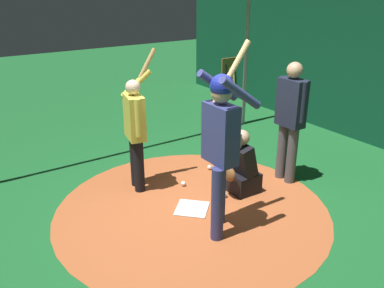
# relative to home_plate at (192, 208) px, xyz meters

# --- Properties ---
(ground_plane) EXTENTS (27.67, 27.67, 0.00)m
(ground_plane) POSITION_rel_home_plate_xyz_m (0.00, 0.00, -0.01)
(ground_plane) COLOR #195B28
(dirt_circle) EXTENTS (3.66, 3.66, 0.01)m
(dirt_circle) POSITION_rel_home_plate_xyz_m (0.00, 0.00, -0.01)
(dirt_circle) COLOR #AD562D
(dirt_circle) RESTS_ON ground
(home_plate) EXTENTS (0.59, 0.59, 0.01)m
(home_plate) POSITION_rel_home_plate_xyz_m (0.00, 0.00, 0.00)
(home_plate) COLOR white
(home_plate) RESTS_ON dirt_circle
(batter) EXTENTS (0.68, 0.49, 2.26)m
(batter) POSITION_rel_home_plate_xyz_m (-0.01, 0.57, 1.19)
(batter) COLOR navy
(batter) RESTS_ON ground
(catcher) EXTENTS (0.58, 0.40, 0.96)m
(catcher) POSITION_rel_home_plate_xyz_m (-0.85, -0.01, 0.36)
(catcher) COLOR black
(catcher) RESTS_ON ground
(umpire) EXTENTS (0.23, 0.49, 1.82)m
(umpire) POSITION_rel_home_plate_xyz_m (-1.68, 0.06, 1.02)
(umpire) COLOR #4C4C51
(umpire) RESTS_ON ground
(visitor) EXTENTS (0.60, 0.51, 2.00)m
(visitor) POSITION_rel_home_plate_xyz_m (0.31, -0.96, 0.93)
(visitor) COLOR black
(visitor) RESTS_ON ground
(cage_frame) EXTENTS (5.84, 4.73, 3.36)m
(cage_frame) POSITION_rel_home_plate_xyz_m (0.00, 0.00, 2.31)
(cage_frame) COLOR gray
(cage_frame) RESTS_ON ground
(bat_rack) EXTENTS (0.58, 0.20, 1.05)m
(bat_rack) POSITION_rel_home_plate_xyz_m (-3.92, -4.04, 0.48)
(bat_rack) COLOR olive
(bat_rack) RESTS_ON ground
(baseball_0) EXTENTS (0.07, 0.07, 0.07)m
(baseball_0) POSITION_rel_home_plate_xyz_m (-0.56, -0.01, 0.03)
(baseball_0) COLOR white
(baseball_0) RESTS_ON dirt_circle
(baseball_1) EXTENTS (0.07, 0.07, 0.07)m
(baseball_1) POSITION_rel_home_plate_xyz_m (-0.92, -0.86, 0.03)
(baseball_1) COLOR white
(baseball_1) RESTS_ON dirt_circle
(baseball_2) EXTENTS (0.07, 0.07, 0.07)m
(baseball_2) POSITION_rel_home_plate_xyz_m (-0.26, -0.62, 0.03)
(baseball_2) COLOR white
(baseball_2) RESTS_ON dirt_circle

